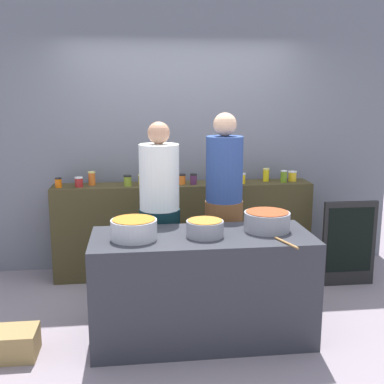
# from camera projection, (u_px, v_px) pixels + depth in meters

# --- Properties ---
(ground) EXTENTS (12.00, 12.00, 0.00)m
(ground) POSITION_uv_depth(u_px,v_px,m) (197.00, 319.00, 4.13)
(ground) COLOR gray
(storefront_wall) EXTENTS (4.80, 0.12, 3.00)m
(storefront_wall) POSITION_uv_depth(u_px,v_px,m) (180.00, 132.00, 5.24)
(storefront_wall) COLOR slate
(storefront_wall) RESTS_ON ground
(display_shelf) EXTENTS (2.70, 0.36, 0.99)m
(display_shelf) POSITION_uv_depth(u_px,v_px,m) (183.00, 229.00, 5.10)
(display_shelf) COLOR #3D351D
(display_shelf) RESTS_ON ground
(prep_table) EXTENTS (1.70, 0.70, 0.84)m
(prep_table) POSITION_uv_depth(u_px,v_px,m) (202.00, 287.00, 3.75)
(prep_table) COLOR #2B2D33
(prep_table) RESTS_ON ground
(preserve_jar_0) EXTENTS (0.07, 0.07, 0.10)m
(preserve_jar_0) POSITION_uv_depth(u_px,v_px,m) (58.00, 183.00, 4.79)
(preserve_jar_0) COLOR #E05E0D
(preserve_jar_0) RESTS_ON display_shelf
(preserve_jar_1) EXTENTS (0.08, 0.08, 0.10)m
(preserve_jar_1) POSITION_uv_depth(u_px,v_px,m) (79.00, 182.00, 4.82)
(preserve_jar_1) COLOR #A32021
(preserve_jar_1) RESTS_ON display_shelf
(preserve_jar_2) EXTENTS (0.07, 0.07, 0.14)m
(preserve_jar_2) POSITION_uv_depth(u_px,v_px,m) (92.00, 178.00, 4.91)
(preserve_jar_2) COLOR #D15E1F
(preserve_jar_2) RESTS_ON display_shelf
(preserve_jar_3) EXTENTS (0.08, 0.08, 0.11)m
(preserve_jar_3) POSITION_uv_depth(u_px,v_px,m) (128.00, 181.00, 4.87)
(preserve_jar_3) COLOR olive
(preserve_jar_3) RESTS_ON display_shelf
(preserve_jar_4) EXTENTS (0.08, 0.08, 0.11)m
(preserve_jar_4) POSITION_uv_depth(u_px,v_px,m) (142.00, 179.00, 4.95)
(preserve_jar_4) COLOR gold
(preserve_jar_4) RESTS_ON display_shelf
(preserve_jar_5) EXTENTS (0.09, 0.09, 0.13)m
(preserve_jar_5) POSITION_uv_depth(u_px,v_px,m) (155.00, 179.00, 4.89)
(preserve_jar_5) COLOR #542746
(preserve_jar_5) RESTS_ON display_shelf
(preserve_jar_6) EXTENTS (0.08, 0.08, 0.10)m
(preserve_jar_6) POSITION_uv_depth(u_px,v_px,m) (182.00, 179.00, 4.97)
(preserve_jar_6) COLOR orange
(preserve_jar_6) RESTS_ON display_shelf
(preserve_jar_7) EXTENTS (0.07, 0.07, 0.11)m
(preserve_jar_7) POSITION_uv_depth(u_px,v_px,m) (194.00, 179.00, 4.95)
(preserve_jar_7) COLOR #4E2446
(preserve_jar_7) RESTS_ON display_shelf
(preserve_jar_8) EXTENTS (0.09, 0.09, 0.13)m
(preserve_jar_8) POSITION_uv_depth(u_px,v_px,m) (221.00, 176.00, 5.07)
(preserve_jar_8) COLOR red
(preserve_jar_8) RESTS_ON display_shelf
(preserve_jar_9) EXTENTS (0.07, 0.07, 0.11)m
(preserve_jar_9) POSITION_uv_depth(u_px,v_px,m) (242.00, 178.00, 5.00)
(preserve_jar_9) COLOR gold
(preserve_jar_9) RESTS_ON display_shelf
(preserve_jar_10) EXTENTS (0.07, 0.07, 0.14)m
(preserve_jar_10) POSITION_uv_depth(u_px,v_px,m) (266.00, 175.00, 5.13)
(preserve_jar_10) COLOR gold
(preserve_jar_10) RESTS_ON display_shelf
(preserve_jar_11) EXTENTS (0.07, 0.07, 0.13)m
(preserve_jar_11) POSITION_uv_depth(u_px,v_px,m) (284.00, 176.00, 5.07)
(preserve_jar_11) COLOR #5D811B
(preserve_jar_11) RESTS_ON display_shelf
(preserve_jar_12) EXTENTS (0.09, 0.09, 0.11)m
(preserve_jar_12) POSITION_uv_depth(u_px,v_px,m) (292.00, 176.00, 5.15)
(preserve_jar_12) COLOR yellow
(preserve_jar_12) RESTS_ON display_shelf
(cooking_pot_left) EXTENTS (0.35, 0.35, 0.15)m
(cooking_pot_left) POSITION_uv_depth(u_px,v_px,m) (134.00, 229.00, 3.55)
(cooking_pot_left) COLOR #B7B7BC
(cooking_pot_left) RESTS_ON prep_table
(cooking_pot_center) EXTENTS (0.29, 0.29, 0.13)m
(cooking_pot_center) POSITION_uv_depth(u_px,v_px,m) (205.00, 228.00, 3.63)
(cooking_pot_center) COLOR gray
(cooking_pot_center) RESTS_ON prep_table
(cooking_pot_right) EXTENTS (0.36, 0.36, 0.15)m
(cooking_pot_right) POSITION_uv_depth(u_px,v_px,m) (267.00, 221.00, 3.78)
(cooking_pot_right) COLOR gray
(cooking_pot_right) RESTS_ON prep_table
(wooden_spoon) EXTENTS (0.10, 0.27, 0.02)m
(wooden_spoon) POSITION_uv_depth(u_px,v_px,m) (286.00, 243.00, 3.45)
(wooden_spoon) COLOR #9E703D
(wooden_spoon) RESTS_ON prep_table
(cook_with_tongs) EXTENTS (0.36, 0.36, 1.68)m
(cook_with_tongs) POSITION_uv_depth(u_px,v_px,m) (160.00, 227.00, 4.20)
(cook_with_tongs) COLOR black
(cook_with_tongs) RESTS_ON ground
(cook_in_cap) EXTENTS (0.34, 0.34, 1.75)m
(cook_in_cap) POSITION_uv_depth(u_px,v_px,m) (224.00, 218.00, 4.36)
(cook_in_cap) COLOR brown
(cook_in_cap) RESTS_ON ground
(bread_crate) EXTENTS (0.38, 0.28, 0.21)m
(bread_crate) POSITION_uv_depth(u_px,v_px,m) (11.00, 344.00, 3.52)
(bread_crate) COLOR olive
(bread_crate) RESTS_ON ground
(chalkboard_sign) EXTENTS (0.55, 0.05, 0.87)m
(chalkboard_sign) POSITION_uv_depth(u_px,v_px,m) (349.00, 243.00, 4.79)
(chalkboard_sign) COLOR black
(chalkboard_sign) RESTS_ON ground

